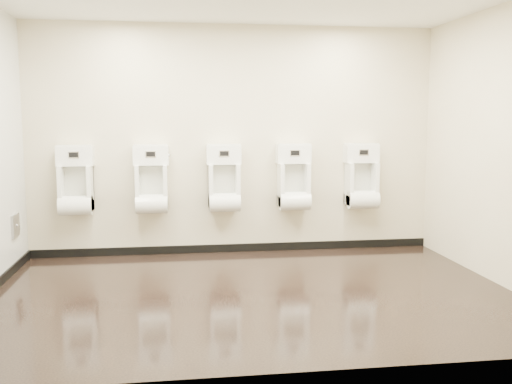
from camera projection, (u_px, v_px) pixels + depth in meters
ground at (254, 293)px, 5.48m from camera, size 5.00×3.50×0.00m
back_wall at (235, 141)px, 7.02m from camera, size 5.00×0.02×2.80m
front_wall at (292, 161)px, 3.58m from camera, size 5.00×0.02×2.80m
right_wall at (503, 146)px, 5.65m from camera, size 0.02×3.50×2.80m
skirting_back at (235, 248)px, 7.18m from camera, size 5.00×0.02×0.10m
access_panel at (15, 226)px, 6.25m from camera, size 0.04×0.25×0.25m
urinal_0 at (76, 185)px, 6.68m from camera, size 0.43×0.32×0.80m
urinal_1 at (151, 184)px, 6.81m from camera, size 0.43×0.32×0.80m
urinal_2 at (224, 183)px, 6.93m from camera, size 0.43×0.32×0.80m
urinal_3 at (294, 182)px, 7.05m from camera, size 0.43×0.32×0.80m
urinal_4 at (362, 181)px, 7.17m from camera, size 0.43×0.32×0.80m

